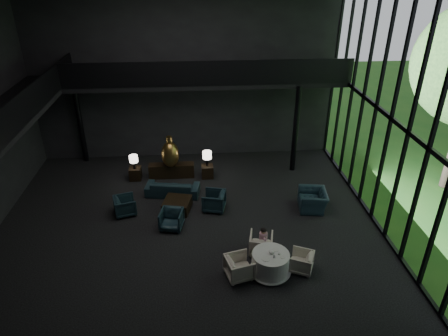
{
  "coord_description": "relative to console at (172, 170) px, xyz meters",
  "views": [
    {
      "loc": [
        0.37,
        -12.16,
        8.81
      ],
      "look_at": [
        1.34,
        0.5,
        2.06
      ],
      "focal_mm": 32.0,
      "sensor_mm": 36.0,
      "label": 1
    }
  ],
  "objects": [
    {
      "name": "cereal_bowl",
      "position": [
        3.33,
        -6.43,
        0.48
      ],
      "size": [
        0.18,
        0.18,
        0.09
      ],
      "primitive_type": "ellipsoid",
      "color": "white",
      "rests_on": "dining_table"
    },
    {
      "name": "dining_chair_east",
      "position": [
        4.3,
        -6.41,
        0.01
      ],
      "size": [
        0.81,
        0.83,
        0.66
      ],
      "primitive_type": "imported",
      "rotation": [
        0.0,
        0.0,
        -2.0
      ],
      "color": "#B3A99E",
      "rests_on": "floor"
    },
    {
      "name": "curtain_wall",
      "position": [
        7.72,
        -3.72,
        3.68
      ],
      "size": [
        0.2,
        12.0,
        8.0
      ],
      "primitive_type": null,
      "color": "black",
      "rests_on": "ground"
    },
    {
      "name": "lounge_armchair_east",
      "position": [
        1.75,
        -2.77,
        0.15
      ],
      "size": [
        1.04,
        1.08,
        0.93
      ],
      "primitive_type": "imported",
      "rotation": [
        0.0,
        0.0,
        -1.81
      ],
      "color": "#162F46",
      "rests_on": "floor"
    },
    {
      "name": "plate_b",
      "position": [
        3.5,
        -6.29,
        0.44
      ],
      "size": [
        0.27,
        0.27,
        0.01
      ],
      "primitive_type": "cylinder",
      "rotation": [
        0.0,
        0.0,
        0.43
      ],
      "color": "white",
      "rests_on": "dining_table"
    },
    {
      "name": "dining_table",
      "position": [
        3.31,
        -6.47,
        0.01
      ],
      "size": [
        1.32,
        1.32,
        0.75
      ],
      "color": "white",
      "rests_on": "floor"
    },
    {
      "name": "side_table_right",
      "position": [
        1.6,
        -0.14,
        -0.03
      ],
      "size": [
        0.52,
        0.52,
        0.57
      ],
      "primitive_type": "cube",
      "color": "black",
      "rests_on": "floor"
    },
    {
      "name": "column_nw",
      "position": [
        -4.23,
        1.98,
        1.68
      ],
      "size": [
        0.24,
        0.24,
        4.0
      ],
      "primitive_type": "cylinder",
      "color": "black",
      "rests_on": "floor"
    },
    {
      "name": "saucer",
      "position": [
        3.63,
        -6.65,
        0.44
      ],
      "size": [
        0.19,
        0.19,
        0.01
      ],
      "primitive_type": "cylinder",
      "rotation": [
        0.0,
        0.0,
        -0.33
      ],
      "color": "white",
      "rests_on": "dining_table"
    },
    {
      "name": "plate_a",
      "position": [
        3.12,
        -6.69,
        0.44
      ],
      "size": [
        0.31,
        0.31,
        0.02
      ],
      "primitive_type": "cylinder",
      "rotation": [
        0.0,
        0.0,
        0.24
      ],
      "color": "white",
      "rests_on": "dining_table"
    },
    {
      "name": "railing_back",
      "position": [
        1.77,
        0.28,
        4.28
      ],
      "size": [
        12.0,
        0.06,
        1.0
      ],
      "primitive_type": "cube",
      "color": "black",
      "rests_on": "mezzanine_back"
    },
    {
      "name": "window_armchair",
      "position": [
        5.61,
        -3.0,
        0.24
      ],
      "size": [
        0.99,
        1.38,
        1.13
      ],
      "primitive_type": "imported",
      "rotation": [
        0.0,
        0.0,
        -1.7
      ],
      "color": "black",
      "rests_on": "floor"
    },
    {
      "name": "lounge_armchair_south",
      "position": [
        0.15,
        -3.88,
        0.1
      ],
      "size": [
        0.96,
        0.92,
        0.84
      ],
      "primitive_type": "imported",
      "rotation": [
        0.0,
        0.0,
        -0.2
      ],
      "color": "#15414A",
      "rests_on": "floor"
    },
    {
      "name": "railing_left",
      "position": [
        -4.23,
        -3.72,
        4.28
      ],
      "size": [
        0.06,
        12.0,
        1.0
      ],
      "primitive_type": "cube",
      "color": "black",
      "rests_on": "mezzanine_left"
    },
    {
      "name": "table_lamp_right",
      "position": [
        1.6,
        -0.11,
        0.74
      ],
      "size": [
        0.4,
        0.4,
        0.68
      ],
      "color": "black",
      "rests_on": "side_table_right"
    },
    {
      "name": "side_table_left",
      "position": [
        -1.6,
        -0.09,
        -0.04
      ],
      "size": [
        0.51,
        0.51,
        0.56
      ],
      "primitive_type": "cube",
      "color": "black",
      "rests_on": "floor"
    },
    {
      "name": "floor",
      "position": [
        0.77,
        -3.72,
        -0.32
      ],
      "size": [
        14.0,
        12.0,
        0.02
      ],
      "primitive_type": "cube",
      "color": "black",
      "rests_on": "ground"
    },
    {
      "name": "sofa",
      "position": [
        0.1,
        -1.53,
        0.14
      ],
      "size": [
        2.41,
        1.05,
        0.91
      ],
      "primitive_type": "imported",
      "rotation": [
        0.0,
        0.0,
        2.98
      ],
      "color": "black",
      "rests_on": "floor"
    },
    {
      "name": "column_ne",
      "position": [
        5.57,
        0.28,
        1.68
      ],
      "size": [
        0.24,
        0.24,
        4.0
      ],
      "primitive_type": "cylinder",
      "color": "black",
      "rests_on": "floor"
    },
    {
      "name": "wall_back",
      "position": [
        0.77,
        2.28,
        3.68
      ],
      "size": [
        14.0,
        0.04,
        8.0
      ],
      "primitive_type": "cube",
      "color": "black",
      "rests_on": "ground"
    },
    {
      "name": "cream_pot",
      "position": [
        3.37,
        -6.65,
        0.47
      ],
      "size": [
        0.08,
        0.08,
        0.08
      ],
      "primitive_type": "cylinder",
      "rotation": [
        0.0,
        0.0,
        0.26
      ],
      "color": "#99999E",
      "rests_on": "dining_table"
    },
    {
      "name": "coffee_table",
      "position": [
        0.32,
        -2.7,
        -0.1
      ],
      "size": [
        1.2,
        1.2,
        0.44
      ],
      "primitive_type": "cube",
      "rotation": [
        0.0,
        0.0,
        -0.23
      ],
      "color": "black",
      "rests_on": "floor"
    },
    {
      "name": "dining_chair_west",
      "position": [
        2.33,
        -6.56,
        0.1
      ],
      "size": [
        0.95,
        0.98,
        0.84
      ],
      "primitive_type": "imported",
      "rotation": [
        0.0,
        0.0,
        1.83
      ],
      "color": "tan",
      "rests_on": "floor"
    },
    {
      "name": "bronze_urn",
      "position": [
        -0.0,
        -0.22,
        0.93
      ],
      "size": [
        0.76,
        0.76,
        1.42
      ],
      "color": "olive",
      "rests_on": "console"
    },
    {
      "name": "coffee_cup",
      "position": [
        3.55,
        -6.5,
        0.47
      ],
      "size": [
        0.1,
        0.1,
        0.06
      ],
      "primitive_type": "cylinder",
      "rotation": [
        0.0,
        0.0,
        0.25
      ],
      "color": "white",
      "rests_on": "saucer"
    },
    {
      "name": "console",
      "position": [
        0.0,
        0.0,
        0.0
      ],
      "size": [
        2.01,
        0.46,
        0.64
      ],
      "primitive_type": "cube",
      "color": "black",
      "rests_on": "floor"
    },
    {
      "name": "wall_front",
      "position": [
        0.77,
        -9.72,
        3.68
      ],
      "size": [
        14.0,
        0.04,
        8.0
      ],
      "primitive_type": "cube",
      "color": "black",
      "rests_on": "ground"
    },
    {
      "name": "dining_chair_north",
      "position": [
        3.18,
        -5.45,
        0.07
      ],
      "size": [
        0.89,
        0.85,
        0.78
      ],
      "primitive_type": "imported",
      "rotation": [
        0.0,
        0.0,
        2.93
      ],
      "color": "beige",
      "rests_on": "floor"
    },
    {
      "name": "table_lamp_left",
      "position": [
        -1.6,
        -0.14,
        0.69
      ],
      "size": [
        0.38,
        0.38,
        0.63
      ],
      "color": "black",
      "rests_on": "side_table_left"
    },
    {
      "name": "lounge_armchair_west",
      "position": [
        -1.66,
        -2.81,
        0.1
      ],
      "size": [
        0.95,
        0.98,
        0.83
      ],
      "primitive_type": "imported",
      "rotation": [
        0.0,
        0.0,
        1.85
      ],
      "color": "#1C373F",
      "rests_on": "floor"
    },
    {
      "name": "child",
      "position": [
        3.23,
        -5.54,
        0.42
      ],
      "size": [
        0.27,
        0.27,
        0.59
      ],
      "rotation": [
        0.0,
        0.0,
        3.14
      ],
      "color": "#F09ECF",
      "rests_on": "dining_chair_north"
    },
    {
      "name": "mezzanine_back",
      "position": [
        1.77,
        1.28,
        3.68
      ],
      "size": [
        12.0,
        2.0,
        0.25
      ],
      "primitive_type": "cube",
      "color": "black",
      "rests_on": "wall_back"
    }
  ]
}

